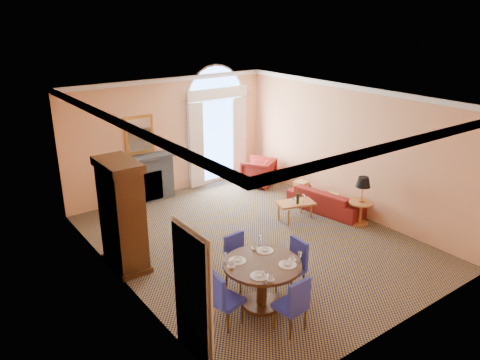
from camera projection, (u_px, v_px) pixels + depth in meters
ground at (253, 241)px, 10.47m from camera, size 7.50×7.50×0.00m
room_envelope at (235, 126)px, 10.10m from camera, size 6.04×7.52×3.45m
armoire at (122, 217)px, 9.09m from camera, size 0.64×1.13×2.23m
dining_table at (262, 274)px, 7.97m from camera, size 1.34×1.34×1.04m
dining_chair_north at (237, 257)px, 8.64m from camera, size 0.52×0.52×1.00m
dining_chair_south at (295, 302)px, 7.30m from camera, size 0.49×0.49×1.00m
dining_chair_east at (294, 263)px, 8.45m from camera, size 0.51×0.51×1.00m
dining_chair_west at (222, 297)px, 7.45m from camera, size 0.53×0.53×1.00m
sofa at (327, 200)px, 11.95m from camera, size 1.12×2.11×0.59m
armchair at (258, 172)px, 13.65m from camera, size 1.18×1.18×0.80m
coffee_table at (296, 203)px, 11.39m from camera, size 1.00×0.74×0.80m
side_table at (362, 195)px, 11.02m from camera, size 0.58×0.58×1.18m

